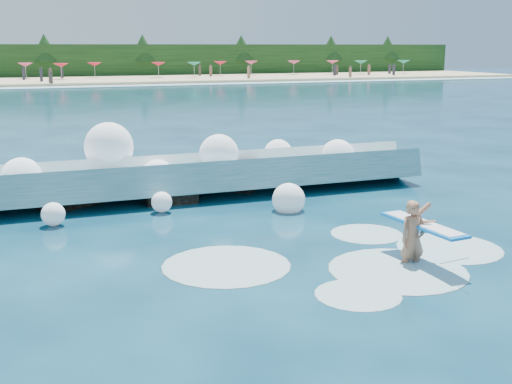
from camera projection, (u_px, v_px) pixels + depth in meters
ground at (224, 271)px, 13.83m from camera, size 200.00×200.00×0.00m
beach at (42, 81)px, 84.88m from camera, size 140.00×20.00×0.40m
wet_band at (47, 87)px, 74.89m from camera, size 140.00×5.00×0.08m
treeline at (37, 62)px, 93.48m from camera, size 140.00×4.00×5.00m
breaking_wave at (135, 180)px, 20.32m from camera, size 19.26×2.94×1.66m
rock_cluster at (153, 185)px, 20.54m from camera, size 8.06×2.94×1.21m
surfer_with_board at (415, 236)px, 14.12m from camera, size 0.98×2.92×1.75m
wave_spray at (117, 165)px, 19.96m from camera, size 15.17×5.14×2.53m
surf_foam at (360, 262)px, 14.40m from camera, size 9.19×5.38×0.15m
beach_umbrellas at (39, 65)px, 86.42m from camera, size 112.69×6.83×0.50m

